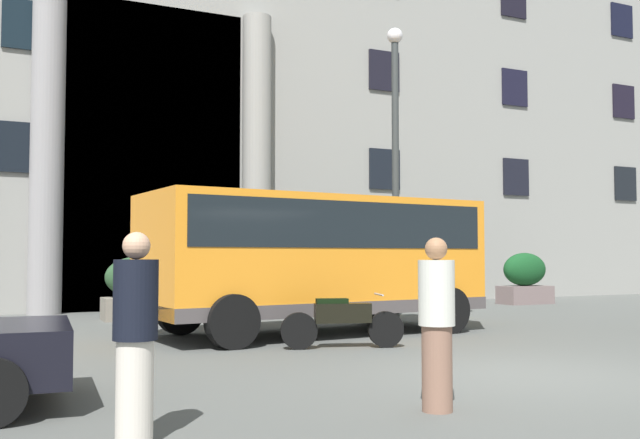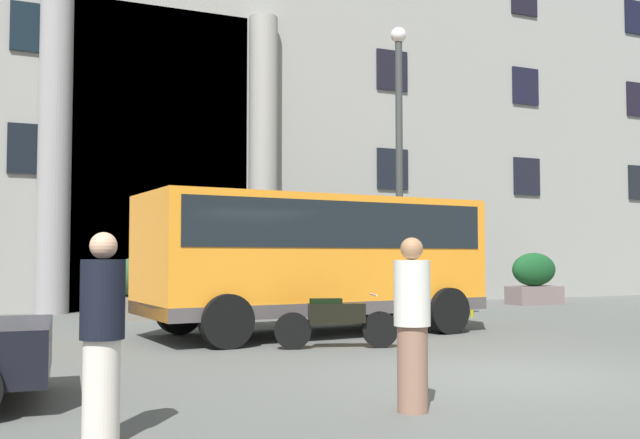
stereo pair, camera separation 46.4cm
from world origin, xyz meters
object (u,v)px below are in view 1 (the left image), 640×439
bus_stop_sign (467,248)px  hedge_planter_far_west (525,279)px  hedge_planter_entrance_left (319,285)px  pedestrian_man_red_shirt (135,337)px  pedestrian_woman_dark_dress (437,323)px  motorcycle_near_kerb (340,320)px  hedge_planter_east (137,289)px  lamppost_plaza_centre (395,147)px  hedge_planter_far_east (411,279)px  orange_minibus (315,252)px

bus_stop_sign → hedge_planter_far_west: 5.65m
hedge_planter_entrance_left → bus_stop_sign: bearing=-52.7°
pedestrian_man_red_shirt → bus_stop_sign: bearing=91.4°
hedge_planter_entrance_left → pedestrian_woman_dark_dress: pedestrian_woman_dark_dress is taller
hedge_planter_entrance_left → pedestrian_man_red_shirt: 13.98m
motorcycle_near_kerb → pedestrian_woman_dark_dress: bearing=-89.5°
pedestrian_woman_dark_dress → hedge_planter_far_west: bearing=-36.4°
hedge_planter_east → pedestrian_man_red_shirt: pedestrian_man_red_shirt is taller
hedge_planter_entrance_left → motorcycle_near_kerb: hedge_planter_entrance_left is taller
hedge_planter_far_west → lamppost_plaza_centre: lamppost_plaza_centre is taller
hedge_planter_far_east → pedestrian_woman_dark_dress: size_ratio=1.00×
pedestrian_woman_dark_dress → pedestrian_man_red_shirt: size_ratio=0.99×
bus_stop_sign → hedge_planter_east: size_ratio=1.76×
bus_stop_sign → hedge_planter_far_west: (4.61, 3.14, -0.93)m
pedestrian_man_red_shirt → pedestrian_woman_dark_dress: bearing=50.1°
pedestrian_woman_dark_dress → lamppost_plaza_centre: bearing=-21.4°
bus_stop_sign → hedge_planter_far_west: size_ratio=1.66×
orange_minibus → pedestrian_man_red_shirt: bearing=-130.6°
pedestrian_man_red_shirt → hedge_planter_east: bearing=129.1°
pedestrian_woman_dark_dress → pedestrian_man_red_shirt: 2.93m
hedge_planter_east → hedge_planter_far_east: bearing=5.1°
hedge_planter_far_west → hedge_planter_far_east: size_ratio=0.98×
motorcycle_near_kerb → lamppost_plaza_centre: 7.39m
hedge_planter_east → pedestrian_woman_dark_dress: bearing=-86.4°
hedge_planter_east → hedge_planter_far_east: 8.21m
bus_stop_sign → motorcycle_near_kerb: bus_stop_sign is taller
orange_minibus → hedge_planter_east: bearing=113.5°
pedestrian_woman_dark_dress → pedestrian_man_red_shirt: (-2.93, 0.00, 0.01)m
hedge_planter_east → hedge_planter_far_east: hedge_planter_far_east is taller
hedge_planter_east → pedestrian_man_red_shirt: bearing=-101.0°
orange_minibus → hedge_planter_far_east: 7.80m
bus_stop_sign → hedge_planter_entrance_left: bus_stop_sign is taller
hedge_planter_far_east → pedestrian_woman_dark_dress: bearing=-121.7°
bus_stop_sign → pedestrian_man_red_shirt: bus_stop_sign is taller
hedge_planter_entrance_left → pedestrian_man_red_shirt: pedestrian_man_red_shirt is taller
pedestrian_man_red_shirt → motorcycle_near_kerb: bearing=97.7°
hedge_planter_entrance_left → pedestrian_man_red_shirt: (-7.28, -11.93, 0.16)m
orange_minibus → bus_stop_sign: bus_stop_sign is taller
hedge_planter_far_east → pedestrian_man_red_shirt: 15.95m
hedge_planter_east → hedge_planter_entrance_left: hedge_planter_east is taller
orange_minibus → hedge_planter_east: orange_minibus is taller
hedge_planter_east → lamppost_plaza_centre: lamppost_plaza_centre is taller
hedge_planter_far_west → pedestrian_man_red_shirt: bearing=-140.8°
orange_minibus → bus_stop_sign: size_ratio=2.45×
hedge_planter_east → bus_stop_sign: bearing=-19.9°
hedge_planter_far_west → motorcycle_near_kerb: (-10.21, -7.14, -0.32)m
hedge_planter_east → hedge_planter_far_west: size_ratio=0.95×
motorcycle_near_kerb → lamppost_plaza_centre: lamppost_plaza_centre is taller
hedge_planter_far_west → hedge_planter_entrance_left: 7.14m
orange_minibus → pedestrian_man_red_shirt: orange_minibus is taller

